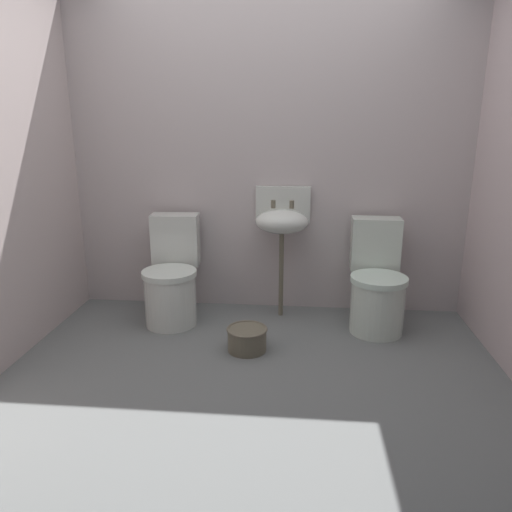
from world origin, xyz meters
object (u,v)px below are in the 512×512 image
at_px(sink, 282,220).
at_px(toilet_right, 377,286).
at_px(toilet_left, 172,280).
at_px(bucket, 247,338).

bearing_deg(sink, toilet_right, -15.01).
xyz_separation_m(toilet_left, toilet_right, (1.52, -0.00, 0.00)).
bearing_deg(toilet_left, sink, -170.78).
height_order(toilet_right, sink, sink).
relative_size(sink, bucket, 3.62).
distance_m(toilet_left, bucket, 0.81).
xyz_separation_m(toilet_right, sink, (-0.70, 0.19, 0.43)).
xyz_separation_m(toilet_left, bucket, (0.62, -0.46, -0.24)).
distance_m(sink, bucket, 0.96).
height_order(toilet_left, sink, sink).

